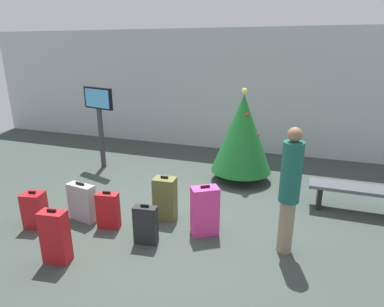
{
  "coord_description": "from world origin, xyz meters",
  "views": [
    {
      "loc": [
        2.05,
        -4.78,
        2.82
      ],
      "look_at": [
        0.11,
        0.83,
        0.9
      ],
      "focal_mm": 30.61,
      "sensor_mm": 36.0,
      "label": 1
    }
  ],
  "objects_px": {
    "flight_info_kiosk": "(99,112)",
    "suitcase_2": "(55,237)",
    "suitcase_6": "(82,202)",
    "waiting_bench": "(357,193)",
    "suitcase_3": "(108,211)",
    "suitcase_5": "(205,211)",
    "traveller_0": "(290,188)",
    "suitcase_4": "(146,225)",
    "holiday_tree": "(242,133)",
    "suitcase_1": "(35,210)",
    "suitcase_0": "(165,199)"
  },
  "relations": [
    {
      "from": "holiday_tree",
      "to": "suitcase_2",
      "type": "bearing_deg",
      "value": -115.91
    },
    {
      "from": "traveller_0",
      "to": "suitcase_2",
      "type": "distance_m",
      "value": 3.25
    },
    {
      "from": "flight_info_kiosk",
      "to": "suitcase_2",
      "type": "relative_size",
      "value": 2.44
    },
    {
      "from": "suitcase_3",
      "to": "suitcase_4",
      "type": "relative_size",
      "value": 1.01
    },
    {
      "from": "holiday_tree",
      "to": "suitcase_6",
      "type": "relative_size",
      "value": 2.97
    },
    {
      "from": "suitcase_2",
      "to": "suitcase_0",
      "type": "bearing_deg",
      "value": 59.88
    },
    {
      "from": "waiting_bench",
      "to": "suitcase_1",
      "type": "relative_size",
      "value": 2.6
    },
    {
      "from": "traveller_0",
      "to": "suitcase_4",
      "type": "distance_m",
      "value": 2.15
    },
    {
      "from": "holiday_tree",
      "to": "traveller_0",
      "type": "bearing_deg",
      "value": -65.51
    },
    {
      "from": "traveller_0",
      "to": "suitcase_5",
      "type": "height_order",
      "value": "traveller_0"
    },
    {
      "from": "suitcase_1",
      "to": "suitcase_3",
      "type": "xyz_separation_m",
      "value": [
        1.15,
        0.36,
        0.0
      ]
    },
    {
      "from": "suitcase_0",
      "to": "suitcase_5",
      "type": "xyz_separation_m",
      "value": [
        0.78,
        -0.24,
        0.02
      ]
    },
    {
      "from": "waiting_bench",
      "to": "suitcase_4",
      "type": "relative_size",
      "value": 2.58
    },
    {
      "from": "flight_info_kiosk",
      "to": "suitcase_2",
      "type": "height_order",
      "value": "flight_info_kiosk"
    },
    {
      "from": "suitcase_1",
      "to": "suitcase_6",
      "type": "relative_size",
      "value": 0.92
    },
    {
      "from": "suitcase_1",
      "to": "suitcase_5",
      "type": "relative_size",
      "value": 0.77
    },
    {
      "from": "waiting_bench",
      "to": "suitcase_0",
      "type": "relative_size",
      "value": 2.1
    },
    {
      "from": "suitcase_1",
      "to": "suitcase_4",
      "type": "xyz_separation_m",
      "value": [
        1.93,
        0.16,
        0.0
      ]
    },
    {
      "from": "waiting_bench",
      "to": "suitcase_4",
      "type": "distance_m",
      "value": 3.76
    },
    {
      "from": "flight_info_kiosk",
      "to": "suitcase_5",
      "type": "height_order",
      "value": "flight_info_kiosk"
    },
    {
      "from": "suitcase_3",
      "to": "traveller_0",
      "type": "bearing_deg",
      "value": 5.38
    },
    {
      "from": "suitcase_5",
      "to": "suitcase_6",
      "type": "relative_size",
      "value": 1.2
    },
    {
      "from": "flight_info_kiosk",
      "to": "suitcase_1",
      "type": "xyz_separation_m",
      "value": [
        0.58,
        -2.82,
        -1.07
      ]
    },
    {
      "from": "flight_info_kiosk",
      "to": "suitcase_5",
      "type": "xyz_separation_m",
      "value": [
        3.27,
        -2.11,
        -0.97
      ]
    },
    {
      "from": "traveller_0",
      "to": "suitcase_2",
      "type": "relative_size",
      "value": 2.31
    },
    {
      "from": "holiday_tree",
      "to": "suitcase_1",
      "type": "height_order",
      "value": "holiday_tree"
    },
    {
      "from": "waiting_bench",
      "to": "suitcase_4",
      "type": "bearing_deg",
      "value": -145.66
    },
    {
      "from": "suitcase_3",
      "to": "suitcase_6",
      "type": "distance_m",
      "value": 0.56
    },
    {
      "from": "suitcase_0",
      "to": "suitcase_5",
      "type": "bearing_deg",
      "value": -17.01
    },
    {
      "from": "suitcase_0",
      "to": "suitcase_3",
      "type": "relative_size",
      "value": 1.22
    },
    {
      "from": "traveller_0",
      "to": "suitcase_5",
      "type": "bearing_deg",
      "value": 176.33
    },
    {
      "from": "traveller_0",
      "to": "waiting_bench",
      "type": "bearing_deg",
      "value": 55.95
    },
    {
      "from": "suitcase_5",
      "to": "suitcase_0",
      "type": "bearing_deg",
      "value": 162.99
    },
    {
      "from": "suitcase_4",
      "to": "waiting_bench",
      "type": "bearing_deg",
      "value": 34.34
    },
    {
      "from": "suitcase_3",
      "to": "suitcase_6",
      "type": "relative_size",
      "value": 0.93
    },
    {
      "from": "holiday_tree",
      "to": "suitcase_5",
      "type": "bearing_deg",
      "value": -92.61
    },
    {
      "from": "suitcase_6",
      "to": "waiting_bench",
      "type": "bearing_deg",
      "value": 22.52
    },
    {
      "from": "suitcase_4",
      "to": "suitcase_2",
      "type": "bearing_deg",
      "value": -139.54
    },
    {
      "from": "holiday_tree",
      "to": "suitcase_0",
      "type": "relative_size",
      "value": 2.6
    },
    {
      "from": "suitcase_1",
      "to": "suitcase_6",
      "type": "bearing_deg",
      "value": 36.68
    },
    {
      "from": "suitcase_4",
      "to": "suitcase_5",
      "type": "relative_size",
      "value": 0.77
    },
    {
      "from": "traveller_0",
      "to": "suitcase_1",
      "type": "bearing_deg",
      "value": -170.94
    },
    {
      "from": "suitcase_3",
      "to": "suitcase_5",
      "type": "distance_m",
      "value": 1.58
    },
    {
      "from": "flight_info_kiosk",
      "to": "traveller_0",
      "type": "bearing_deg",
      "value": -25.99
    },
    {
      "from": "suitcase_2",
      "to": "waiting_bench",
      "type": "bearing_deg",
      "value": 35.86
    },
    {
      "from": "suitcase_2",
      "to": "suitcase_3",
      "type": "height_order",
      "value": "suitcase_2"
    },
    {
      "from": "flight_info_kiosk",
      "to": "suitcase_0",
      "type": "relative_size",
      "value": 2.49
    },
    {
      "from": "suitcase_0",
      "to": "suitcase_6",
      "type": "bearing_deg",
      "value": -159.08
    },
    {
      "from": "waiting_bench",
      "to": "suitcase_1",
      "type": "xyz_separation_m",
      "value": [
        -5.04,
        -2.28,
        -0.07
      ]
    },
    {
      "from": "flight_info_kiosk",
      "to": "waiting_bench",
      "type": "bearing_deg",
      "value": -5.42
    }
  ]
}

